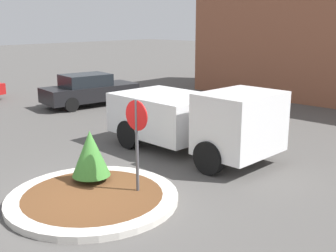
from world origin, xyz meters
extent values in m
plane|color=#514F4C|center=(0.00, 0.00, 0.00)|extent=(120.00, 120.00, 0.00)
cylinder|color=beige|center=(0.00, 0.00, 0.07)|extent=(3.79, 3.79, 0.15)
cylinder|color=brown|center=(0.00, 0.00, 0.08)|extent=(3.11, 3.11, 0.15)
cylinder|color=#4C4C51|center=(0.55, 0.85, 1.12)|extent=(0.07, 0.07, 2.24)
cylinder|color=#B71414|center=(0.55, 0.85, 1.89)|extent=(0.67, 0.03, 0.67)
cylinder|color=brown|center=(-0.71, 0.50, 0.22)|extent=(0.08, 0.08, 0.13)
cone|color=#3D7F33|center=(-0.71, 0.50, 0.84)|extent=(0.91, 0.91, 1.11)
cube|color=white|center=(1.02, 4.17, 1.22)|extent=(1.75, 2.29, 1.64)
cube|color=white|center=(-1.80, 4.26, 1.02)|extent=(3.22, 2.46, 1.25)
cube|color=black|center=(1.61, 4.15, 1.51)|extent=(0.11, 2.00, 0.58)
cylinder|color=black|center=(0.90, 5.25, 0.44)|extent=(0.90, 0.29, 0.89)
cylinder|color=black|center=(0.83, 3.09, 0.44)|extent=(0.90, 0.29, 0.89)
cylinder|color=black|center=(-2.34, 5.36, 0.44)|extent=(0.90, 0.29, 0.89)
cylinder|color=black|center=(-2.42, 3.20, 0.44)|extent=(0.90, 0.29, 0.89)
cube|color=black|center=(-8.90, 6.54, 0.61)|extent=(2.36, 4.61, 0.67)
cube|color=black|center=(-8.93, 6.32, 1.22)|extent=(1.82, 2.31, 0.55)
cylinder|color=black|center=(-9.49, 8.00, 0.32)|extent=(0.28, 0.67, 0.65)
cylinder|color=black|center=(-7.91, 7.77, 0.32)|extent=(0.28, 0.67, 0.65)
cylinder|color=black|center=(-9.89, 5.30, 0.32)|extent=(0.28, 0.67, 0.65)
cylinder|color=black|center=(-8.31, 5.07, 0.32)|extent=(0.28, 0.67, 0.65)
camera|label=1|loc=(7.16, -5.16, 3.89)|focal=45.00mm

